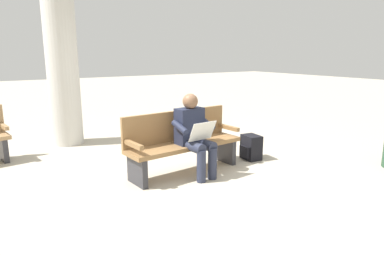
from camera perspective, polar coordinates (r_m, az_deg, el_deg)
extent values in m
plane|color=#B7AD99|center=(5.15, -1.13, -7.35)|extent=(40.00, 40.00, 0.00)
cube|color=olive|center=(5.02, -1.15, -2.84)|extent=(1.83, 0.63, 0.06)
cube|color=olive|center=(5.13, -2.59, 0.41)|extent=(1.80, 0.20, 0.45)
cube|color=olive|center=(5.52, 5.96, 0.10)|extent=(0.10, 0.48, 0.06)
cube|color=olive|center=(4.55, -9.82, -2.71)|extent=(0.10, 0.48, 0.06)
cube|color=#2D2D33|center=(5.58, 5.50, -3.73)|extent=(0.12, 0.44, 0.39)
cube|color=#2D2D33|center=(4.68, -9.10, -7.05)|extent=(0.12, 0.44, 0.39)
cube|color=#1E2338|center=(4.94, -0.43, 0.36)|extent=(0.42, 0.25, 0.52)
sphere|color=brown|center=(4.86, -0.29, 4.47)|extent=(0.22, 0.22, 0.22)
cylinder|color=#282D42|center=(4.90, 2.00, -2.70)|extent=(0.18, 0.43, 0.15)
cylinder|color=#282D42|center=(4.77, 0.14, -3.09)|extent=(0.18, 0.43, 0.15)
cylinder|color=#282D42|center=(4.83, 3.41, -5.91)|extent=(0.13, 0.13, 0.45)
cylinder|color=#282D42|center=(4.70, 1.56, -6.39)|extent=(0.13, 0.13, 0.45)
cylinder|color=#1E2338|center=(5.00, 2.45, 0.82)|extent=(0.12, 0.32, 0.18)
cylinder|color=#1E2338|center=(4.71, -2.02, 0.10)|extent=(0.12, 0.32, 0.18)
cube|color=silver|center=(4.71, 1.78, -0.55)|extent=(0.41, 0.16, 0.27)
cube|color=black|center=(5.79, 9.83, -3.16)|extent=(0.27, 0.34, 0.41)
cube|color=black|center=(5.72, 8.69, -3.93)|extent=(0.06, 0.23, 0.18)
cube|color=#9E7A51|center=(6.36, -28.86, 0.25)|extent=(0.12, 0.48, 0.06)
cube|color=#2D2D33|center=(6.43, -28.94, -3.07)|extent=(0.14, 0.44, 0.39)
cylinder|color=beige|center=(6.95, -21.07, 13.44)|extent=(0.58, 0.58, 3.92)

